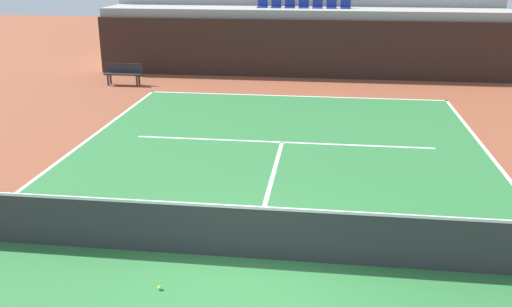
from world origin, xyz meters
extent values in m
plane|color=brown|center=(0.00, 0.00, 0.00)|extent=(80.00, 80.00, 0.00)
cube|color=#2D7238|center=(0.00, 0.00, 0.01)|extent=(11.00, 24.00, 0.01)
cube|color=white|center=(0.00, 11.95, 0.01)|extent=(11.00, 0.10, 0.00)
cube|color=white|center=(0.00, 6.40, 0.01)|extent=(8.26, 0.10, 0.00)
cube|color=white|center=(0.00, 3.20, 0.01)|extent=(0.10, 6.40, 0.00)
cube|color=black|center=(0.00, 15.53, 1.22)|extent=(17.63, 0.30, 2.43)
cube|color=#9E9E99|center=(0.00, 16.88, 1.39)|extent=(17.63, 2.40, 2.78)
cube|color=#9E9E99|center=(0.00, 19.28, 1.83)|extent=(17.63, 2.40, 3.66)
cube|color=navy|center=(-1.81, 16.88, 2.80)|extent=(0.44, 0.44, 0.04)
cube|color=navy|center=(-1.81, 17.08, 3.02)|extent=(0.44, 0.04, 0.40)
cube|color=navy|center=(-1.21, 16.88, 2.80)|extent=(0.44, 0.44, 0.04)
cube|color=navy|center=(-1.21, 17.08, 3.02)|extent=(0.44, 0.04, 0.40)
cube|color=navy|center=(-0.60, 16.88, 2.80)|extent=(0.44, 0.44, 0.04)
cube|color=navy|center=(-0.60, 17.08, 3.02)|extent=(0.44, 0.04, 0.40)
cube|color=navy|center=(0.00, 16.88, 2.80)|extent=(0.44, 0.44, 0.04)
cube|color=navy|center=(0.00, 17.08, 3.02)|extent=(0.44, 0.04, 0.40)
cube|color=navy|center=(0.60, 16.88, 2.80)|extent=(0.44, 0.44, 0.04)
cube|color=navy|center=(0.60, 17.08, 3.02)|extent=(0.44, 0.04, 0.40)
cube|color=navy|center=(1.21, 16.88, 2.80)|extent=(0.44, 0.44, 0.04)
cube|color=navy|center=(1.21, 17.08, 3.02)|extent=(0.44, 0.04, 0.40)
cube|color=navy|center=(1.81, 16.88, 2.80)|extent=(0.44, 0.44, 0.04)
cube|color=navy|center=(1.81, 17.08, 3.02)|extent=(0.44, 0.04, 0.40)
cube|color=#333338|center=(0.00, 0.00, 0.47)|extent=(10.90, 0.02, 0.92)
cube|color=white|center=(0.00, 0.00, 0.96)|extent=(10.90, 0.04, 0.05)
cube|color=#232328|center=(-6.96, 13.02, 0.45)|extent=(1.50, 0.40, 0.05)
cube|color=#232328|center=(-6.96, 13.20, 0.67)|extent=(1.50, 0.04, 0.36)
cube|color=#2D2D33|center=(-7.56, 12.88, 0.21)|extent=(0.06, 0.06, 0.42)
cube|color=#2D2D33|center=(-6.36, 12.88, 0.21)|extent=(0.06, 0.06, 0.42)
cube|color=#2D2D33|center=(-7.56, 13.16, 0.21)|extent=(0.06, 0.06, 0.42)
cube|color=#2D2D33|center=(-6.36, 13.16, 0.21)|extent=(0.06, 0.06, 0.42)
sphere|color=#CCE033|center=(-1.25, -1.14, 0.04)|extent=(0.07, 0.07, 0.07)
camera|label=1|loc=(1.18, -8.37, 4.86)|focal=39.36mm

